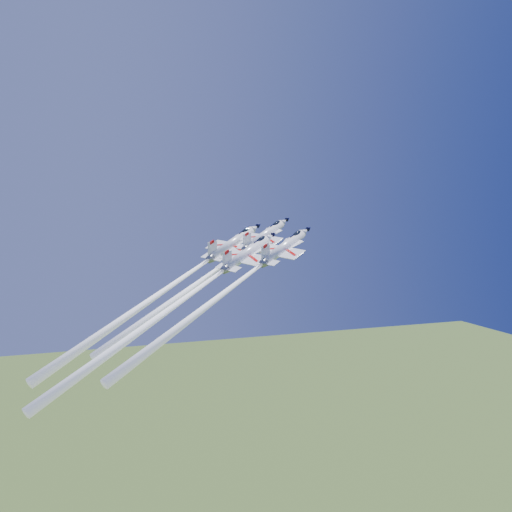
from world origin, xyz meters
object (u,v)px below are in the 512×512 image
object	(u,v)px
jet_right	(229,289)
jet_slot	(180,302)
jet_lead	(211,274)
jet_left	(170,286)

from	to	relation	value
jet_right	jet_slot	xyz separation A→B (m)	(-9.20, 1.10, -2.17)
jet_lead	jet_right	distance (m)	9.78
jet_left	jet_slot	bearing A→B (deg)	-32.29
jet_left	jet_slot	distance (m)	12.68
jet_right	jet_slot	size ratio (longest dim) A/B	0.91
jet_lead	jet_slot	bearing A→B (deg)	-73.56
jet_left	jet_slot	world-z (taller)	jet_left
jet_lead	jet_right	bearing A→B (deg)	-23.43
jet_left	jet_lead	bearing A→B (deg)	31.79
jet_slot	jet_right	bearing A→B (deg)	53.74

